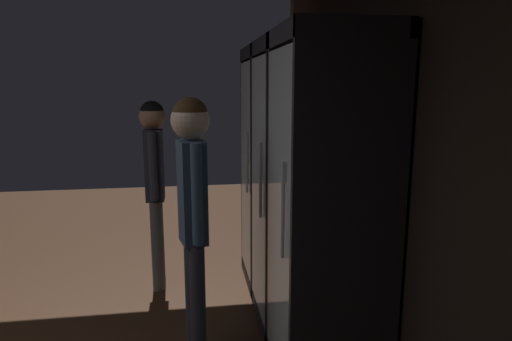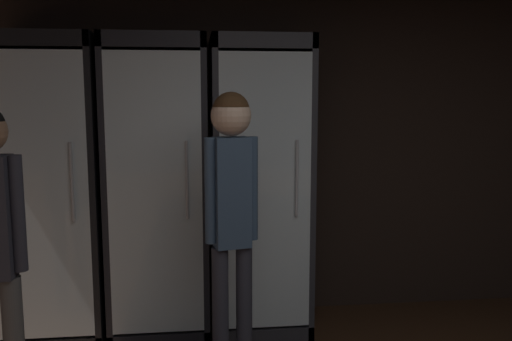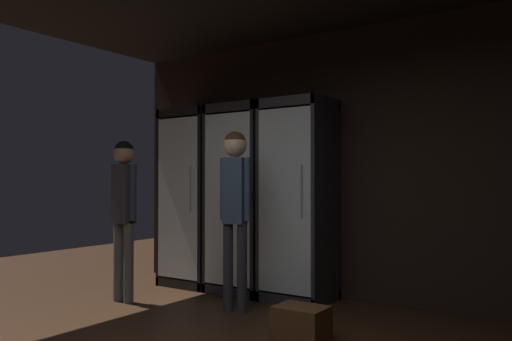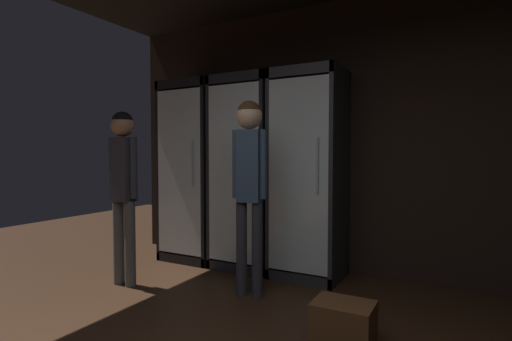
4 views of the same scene
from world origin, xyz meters
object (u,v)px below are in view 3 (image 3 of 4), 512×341
Objects in this scene: cooler_left at (245,200)px; wine_crate_floor at (301,324)px; cooler_far_left at (196,200)px; cooler_center at (301,201)px; shopper_near at (235,194)px; shopper_far at (124,200)px.

wine_crate_floor is at bearing -41.06° from cooler_left.
cooler_far_left is at bearing 179.99° from cooler_left.
cooler_center reaches higher than shopper_near.
shopper_near is 4.36× the size of wine_crate_floor.
cooler_left is at bearing -0.01° from cooler_far_left.
wine_crate_floor is (0.69, -1.22, -0.88)m from cooler_center.
cooler_center is at bearing 0.04° from cooler_far_left.
cooler_center reaches higher than shopper_far.
cooler_left is 5.33× the size of wine_crate_floor.
shopper_far is 2.31m from wine_crate_floor.
cooler_left is at bearing 56.73° from shopper_far.
shopper_near is at bearing -34.39° from cooler_far_left.
shopper_near reaches higher than shopper_far.
cooler_far_left is 1.00× the size of cooler_center.
shopper_near is at bearing -107.62° from cooler_center.
shopper_near is at bearing -60.27° from cooler_left.
shopper_far is at bearing -165.36° from shopper_near.
shopper_far is (-1.43, -1.10, 0.01)m from cooler_center.
cooler_center is at bearing 72.38° from shopper_near.
cooler_left reaches higher than shopper_far.
shopper_near reaches higher than wine_crate_floor.
cooler_far_left and cooler_left have the same top height.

